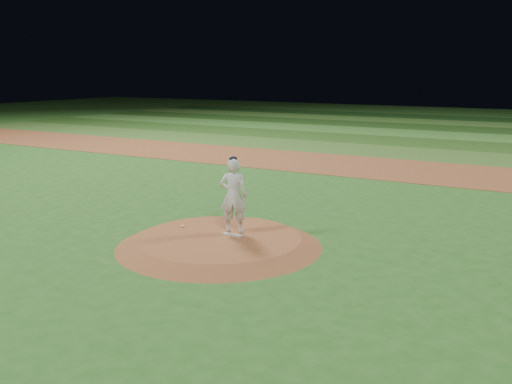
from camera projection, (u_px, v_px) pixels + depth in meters
ground at (219, 246)px, 15.29m from camera, size 120.00×120.00×0.00m
infield_dirt_band at (379, 168)px, 27.20m from camera, size 70.00×6.00×0.02m
outfield_stripe_0 at (409, 153)px, 31.89m from camera, size 70.00×5.00×0.02m
outfield_stripe_1 at (430, 143)px, 36.14m from camera, size 70.00×5.00×0.02m
outfield_stripe_2 at (446, 135)px, 40.40m from camera, size 70.00×5.00×0.02m
outfield_stripe_3 at (459, 129)px, 44.66m from camera, size 70.00×5.00×0.02m
outfield_stripe_4 at (470, 124)px, 48.91m from camera, size 70.00×5.00×0.02m
outfield_stripe_5 at (479, 119)px, 53.17m from camera, size 70.00×5.00×0.02m
pitchers_mound at (219, 241)px, 15.26m from camera, size 5.50×5.50×0.25m
pitching_rubber at (232, 235)px, 15.39m from camera, size 0.59×0.16×0.03m
rosin_bag at (182, 226)px, 16.18m from camera, size 0.10×0.10×0.06m
pitcher_on_mound at (233, 195)px, 15.45m from camera, size 0.87×0.72×2.11m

